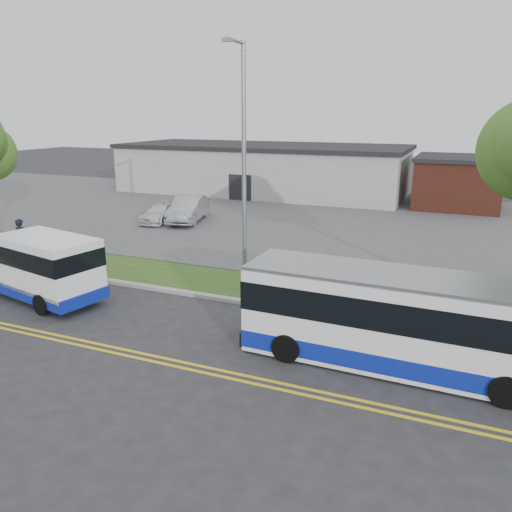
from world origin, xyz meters
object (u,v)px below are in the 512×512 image
at_px(streetlight_near, 243,161).
at_px(parked_car_a, 188,209).
at_px(parked_car_b, 161,213).
at_px(shuttle_bus, 38,265).
at_px(transit_bus, 417,324).
at_px(pedestrian, 22,239).

bearing_deg(streetlight_near, parked_car_a, 130.02).
distance_m(streetlight_near, parked_car_b, 14.77).
bearing_deg(streetlight_near, shuttle_bus, -149.23).
distance_m(transit_bus, parked_car_b, 22.39).
distance_m(streetlight_near, pedestrian, 12.40).
relative_size(streetlight_near, parked_car_a, 1.91).
xyz_separation_m(transit_bus, parked_car_a, (-15.93, 14.68, -0.47)).
distance_m(shuttle_bus, parked_car_b, 14.10).
relative_size(transit_bus, parked_car_b, 2.47).
xyz_separation_m(streetlight_near, parked_car_a, (-8.68, 10.34, -4.32)).
xyz_separation_m(pedestrian, parked_car_b, (1.37, 10.10, -0.42)).
height_order(streetlight_near, transit_bus, streetlight_near).
bearing_deg(parked_car_a, streetlight_near, -64.33).
relative_size(streetlight_near, transit_bus, 0.95).
xyz_separation_m(pedestrian, parked_car_a, (2.99, 10.89, -0.19)).
bearing_deg(streetlight_near, parked_car_b, 137.15).
xyz_separation_m(parked_car_a, parked_car_b, (-1.62, -0.78, -0.23)).
bearing_deg(parked_car_b, pedestrian, -104.85).
relative_size(shuttle_bus, pedestrian, 3.43).
xyz_separation_m(shuttle_bus, parked_car_a, (-1.77, 14.46, -0.45)).
bearing_deg(pedestrian, streetlight_near, -177.78).
bearing_deg(transit_bus, parked_car_b, 142.90).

